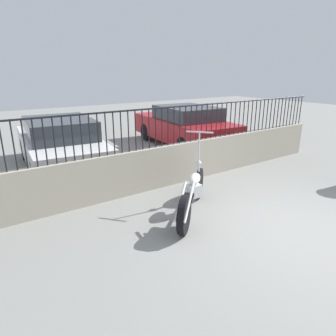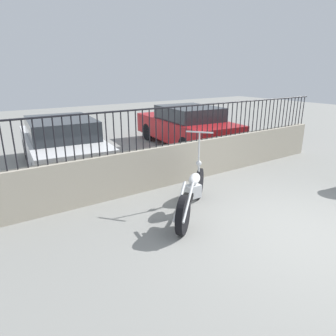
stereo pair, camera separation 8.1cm
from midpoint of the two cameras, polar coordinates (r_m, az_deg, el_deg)
name	(u,v)px [view 2 (the right image)]	position (r m, az deg, el deg)	size (l,w,h in m)	color
ground_plane	(298,234)	(5.42, 23.87, -11.41)	(40.00, 40.00, 0.00)	gray
low_wall	(185,162)	(7.11, 3.68, 1.20)	(9.23, 0.18, 0.93)	#B2A893
fence_railing	(186,119)	(6.89, 3.85, 9.33)	(9.23, 0.04, 0.86)	black
motorcycle_black	(191,195)	(5.40, 4.87, -5.23)	(1.69, 1.45, 1.44)	black
car_white	(62,143)	(8.43, -19.33, 4.46)	(2.13, 4.49, 1.37)	black
car_red	(186,126)	(10.53, 3.73, 8.04)	(2.24, 4.50, 1.38)	black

